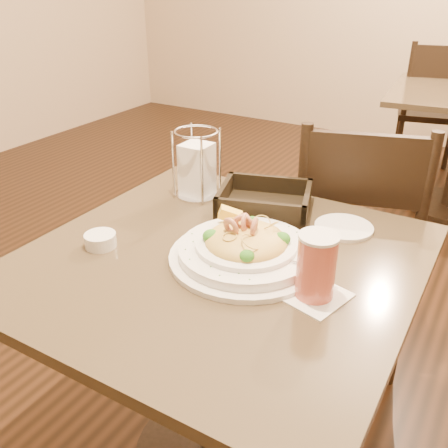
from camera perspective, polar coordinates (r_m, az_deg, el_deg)
The scene contains 9 objects.
main_table at distance 1.33m, azimuth -0.45°, elevation -12.12°, with size 0.90×0.90×0.72m.
dining_chair_near at distance 1.79m, azimuth 14.60°, elevation -1.64°, with size 0.53×0.53×0.93m.
dining_chair_far at distance 3.71m, azimuth 22.67°, elevation 12.17°, with size 0.50×0.50×0.93m.
pasta_bowl at distance 1.17m, azimuth 2.52°, elevation -2.68°, with size 0.41×0.37×0.12m.
drink_glass at distance 1.04m, azimuth 10.49°, elevation -4.81°, with size 0.16×0.16×0.15m.
bread_basket at distance 1.42m, azimuth 4.65°, elevation 2.39°, with size 0.30×0.27×0.07m.
napkin_caddy at distance 1.49m, azimuth -3.10°, elevation 6.38°, with size 0.13×0.13×0.21m.
side_plate at distance 1.36m, azimuth 13.53°, elevation -0.39°, with size 0.15×0.15×0.01m, color white.
butter_ramekin at distance 1.27m, azimuth -13.94°, elevation -1.81°, with size 0.08×0.08×0.03m, color white.
Camera 1 is at (0.53, -0.88, 1.33)m, focal length 40.00 mm.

